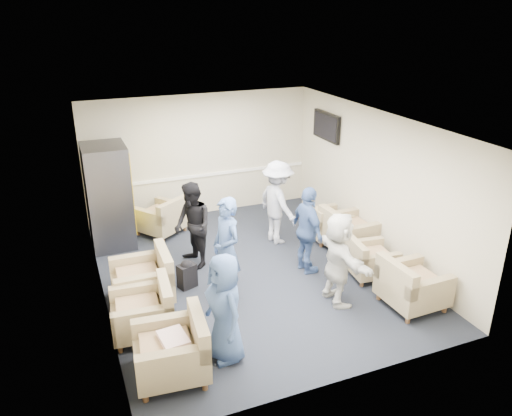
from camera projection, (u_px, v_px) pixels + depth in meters
name	position (u px, v px, depth m)	size (l,w,h in m)	color
floor	(251.00, 272.00, 8.88)	(6.00, 6.00, 0.00)	black
ceiling	(250.00, 122.00, 7.86)	(6.00, 6.00, 0.00)	white
back_wall	(200.00, 156.00, 10.94)	(5.00, 0.02, 2.70)	beige
front_wall	(345.00, 289.00, 5.79)	(5.00, 0.02, 2.70)	beige
left_wall	(96.00, 225.00, 7.50)	(0.02, 6.00, 2.70)	beige
right_wall	(376.00, 183.00, 9.24)	(0.02, 6.00, 2.70)	beige
chair_rail	(201.00, 175.00, 11.09)	(4.98, 0.04, 0.06)	white
tv	(326.00, 126.00, 10.50)	(0.10, 1.00, 0.58)	black
armchair_left_near	(175.00, 352.00, 6.29)	(0.98, 0.98, 0.71)	#92815E
armchair_left_mid	(146.00, 313.00, 7.13)	(0.91, 0.91, 0.67)	#92815E
armchair_left_far	(146.00, 281.00, 7.92)	(0.92, 0.92, 0.72)	#92815E
armchair_right_near	(410.00, 287.00, 7.75)	(0.90, 0.90, 0.70)	#92815E
armchair_right_midnear	(368.00, 260.00, 8.66)	(0.84, 0.84, 0.60)	#92815E
armchair_right_midfar	(347.00, 233.00, 9.55)	(0.94, 0.94, 0.72)	#92815E
armchair_right_far	(325.00, 224.00, 10.08)	(0.79, 0.79, 0.62)	#92815E
armchair_corner	(163.00, 219.00, 10.28)	(1.17, 1.17, 0.67)	#92815E
vending_machine	(109.00, 196.00, 9.57)	(0.82, 0.96, 2.02)	#4D4D55
backpack	(187.00, 273.00, 8.33)	(0.35, 0.30, 0.50)	black
pillow	(173.00, 340.00, 6.23)	(0.42, 0.32, 0.12)	white
person_front_left	(225.00, 308.00, 6.48)	(0.75, 0.49, 1.53)	#3B578F
person_mid_left	(227.00, 249.00, 7.85)	(0.62, 0.41, 1.70)	#3B578F
person_back_left	(193.00, 226.00, 8.84)	(0.77, 0.60, 1.58)	black
person_back_right	(278.00, 203.00, 9.74)	(1.08, 0.62, 1.67)	white
person_mid_right	(308.00, 230.00, 8.64)	(0.93, 0.39, 1.58)	#3B578F
person_front_right	(339.00, 259.00, 7.74)	(1.42, 0.45, 1.53)	silver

